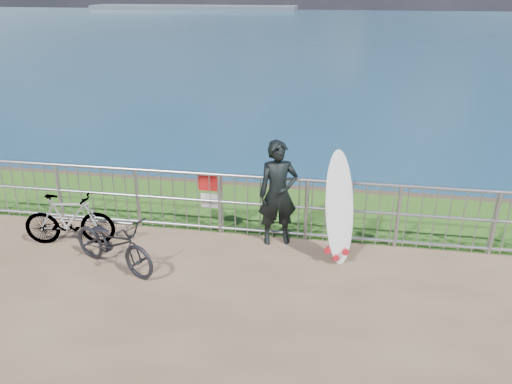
% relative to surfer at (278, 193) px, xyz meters
% --- Properties ---
extents(grass_strip, '(120.00, 120.00, 0.00)m').
position_rel_surfer_xyz_m(grass_strip, '(-0.53, 1.25, -0.88)').
color(grass_strip, '#275517').
rests_on(grass_strip, ground).
extents(seascape, '(260.00, 260.00, 5.00)m').
position_rel_surfer_xyz_m(seascape, '(-44.28, 146.04, -4.93)').
color(seascape, brown).
rests_on(seascape, ground).
extents(railing, '(10.06, 0.10, 1.13)m').
position_rel_surfer_xyz_m(railing, '(-0.52, 0.15, -0.31)').
color(railing, '#94969C').
rests_on(railing, ground).
extents(surfer, '(0.75, 0.61, 1.79)m').
position_rel_surfer_xyz_m(surfer, '(0.00, 0.00, 0.00)').
color(surfer, black).
rests_on(surfer, ground).
extents(surfboard, '(0.61, 0.58, 1.81)m').
position_rel_surfer_xyz_m(surfboard, '(1.01, -0.44, -0.06)').
color(surfboard, white).
rests_on(surfboard, ground).
extents(bicycle_near, '(1.73, 1.18, 0.86)m').
position_rel_surfer_xyz_m(bicycle_near, '(-2.37, -1.26, -0.46)').
color(bicycle_near, black).
rests_on(bicycle_near, ground).
extents(bicycle_far, '(1.56, 0.69, 0.91)m').
position_rel_surfer_xyz_m(bicycle_far, '(-3.42, -0.66, -0.44)').
color(bicycle_far, black).
rests_on(bicycle_far, ground).
extents(bike_rack, '(1.75, 0.05, 0.36)m').
position_rel_surfer_xyz_m(bike_rack, '(-3.29, -0.42, -0.59)').
color(bike_rack, '#94969C').
rests_on(bike_rack, ground).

